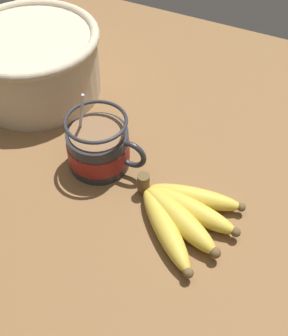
{
  "coord_description": "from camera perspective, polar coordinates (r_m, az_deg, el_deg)",
  "views": [
    {
      "loc": [
        26.19,
        -47.21,
        62.06
      ],
      "look_at": [
        4.89,
        -2.23,
        7.3
      ],
      "focal_mm": 50.0,
      "sensor_mm": 36.0,
      "label": 1
    }
  ],
  "objects": [
    {
      "name": "woven_basket",
      "position": [
        0.94,
        -13.33,
        12.59
      ],
      "size": [
        26.15,
        26.15,
        13.01
      ],
      "color": "beige",
      "rests_on": "table"
    },
    {
      "name": "table",
      "position": [
        0.81,
        -2.45,
        -0.62
      ],
      "size": [
        102.2,
        102.2,
        2.96
      ],
      "color": "brown",
      "rests_on": "ground"
    },
    {
      "name": "banana_bunch",
      "position": [
        0.72,
        4.66,
        -5.65
      ],
      "size": [
        17.93,
        16.98,
        4.09
      ],
      "color": "brown",
      "rests_on": "table"
    },
    {
      "name": "coffee_mug",
      "position": [
        0.78,
        -5.52,
        2.55
      ],
      "size": [
        14.07,
        10.48,
        14.41
      ],
      "color": "#28282D",
      "rests_on": "table"
    }
  ]
}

